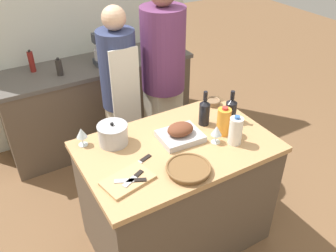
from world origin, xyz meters
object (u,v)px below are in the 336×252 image
(roasting_pan, at_px, (180,133))
(wine_bottle_green, at_px, (204,111))
(wine_glass_left, at_px, (217,131))
(juice_jug, at_px, (224,121))
(wine_glass_right, at_px, (81,133))
(condiment_bottle_tall, at_px, (59,67))
(condiment_bottle_short, at_px, (31,62))
(wine_bottle_dark, at_px, (231,109))
(wicker_basket, at_px, (188,169))
(person_cook_aproned, at_px, (120,92))
(stand_mixer, at_px, (103,51))
(knife_chef, at_px, (139,163))
(stock_pot, at_px, (113,134))
(knife_bread, at_px, (132,180))
(cutting_board, at_px, (128,180))
(knife_paring, at_px, (134,178))
(milk_jug, at_px, (236,131))
(mixing_bowl, at_px, (213,102))
(person_cook_guest, at_px, (163,75))

(roasting_pan, distance_m, wine_bottle_green, 0.27)
(wine_glass_left, bearing_deg, roasting_pan, 140.72)
(juice_jug, xyz_separation_m, wine_glass_right, (-0.90, 0.37, -0.01))
(condiment_bottle_tall, distance_m, condiment_bottle_short, 0.29)
(wine_bottle_dark, bearing_deg, wine_glass_left, -146.92)
(wicker_basket, height_order, condiment_bottle_short, condiment_bottle_short)
(person_cook_aproned, bearing_deg, stand_mixer, 82.20)
(wicker_basket, xyz_separation_m, knife_chef, (-0.23, 0.23, -0.02))
(stock_pot, height_order, person_cook_aproned, person_cook_aproned)
(knife_bread, bearing_deg, condiment_bottle_tall, 87.80)
(wine_glass_left, distance_m, knife_bread, 0.68)
(wicker_basket, distance_m, wine_bottle_dark, 0.68)
(cutting_board, relative_size, knife_paring, 1.99)
(wine_bottle_dark, distance_m, person_cook_aproned, 0.98)
(milk_jug, distance_m, wine_glass_left, 0.13)
(juice_jug, distance_m, wine_bottle_green, 0.17)
(wine_bottle_green, relative_size, wine_glass_left, 2.05)
(knife_paring, bearing_deg, mixing_bowl, 27.62)
(mixing_bowl, bearing_deg, wine_glass_right, 179.79)
(wine_bottle_green, distance_m, knife_bread, 0.80)
(knife_bread, distance_m, person_cook_aproned, 1.14)
(stock_pot, bearing_deg, stand_mixer, 70.90)
(mixing_bowl, bearing_deg, wine_bottle_green, -139.08)
(wine_bottle_green, height_order, condiment_bottle_tall, wine_bottle_green)
(knife_chef, xyz_separation_m, knife_paring, (-0.10, -0.13, 0.02))
(roasting_pan, relative_size, stock_pot, 1.46)
(juice_jug, relative_size, person_cook_aproned, 0.13)
(wine_glass_right, relative_size, person_cook_guest, 0.07)
(cutting_board, height_order, stock_pot, stock_pot)
(mixing_bowl, distance_m, wine_bottle_green, 0.31)
(wicker_basket, distance_m, wine_glass_right, 0.75)
(wicker_basket, bearing_deg, milk_jug, 12.07)
(stand_mixer, bearing_deg, wine_bottle_green, -80.91)
(juice_jug, bearing_deg, milk_jug, -90.84)
(juice_jug, relative_size, wine_bottle_dark, 0.87)
(cutting_board, distance_m, stand_mixer, 1.76)
(roasting_pan, height_order, wicker_basket, roasting_pan)
(knife_chef, relative_size, stand_mixer, 0.70)
(stock_pot, relative_size, knife_chef, 0.92)
(knife_bread, xyz_separation_m, condiment_bottle_short, (-0.13, 1.88, 0.08))
(wine_glass_left, bearing_deg, cutting_board, -175.56)
(stock_pot, bearing_deg, cutting_board, -101.53)
(stock_pot, bearing_deg, mixing_bowl, 5.15)
(wine_bottle_dark, height_order, condiment_bottle_short, wine_bottle_dark)
(roasting_pan, relative_size, knife_bread, 1.64)
(wicker_basket, relative_size, wine_bottle_dark, 1.13)
(milk_jug, relative_size, knife_bread, 1.17)
(knife_bread, bearing_deg, knife_chef, 50.68)
(milk_jug, distance_m, wine_glass_right, 1.03)
(cutting_board, distance_m, knife_chef, 0.18)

